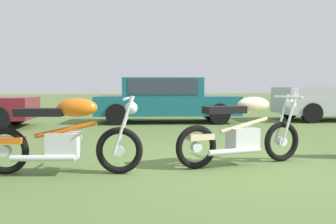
{
  "coord_description": "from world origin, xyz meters",
  "views": [
    {
      "loc": [
        -1.94,
        -4.77,
        1.12
      ],
      "look_at": [
        -0.7,
        2.25,
        0.62
      ],
      "focal_mm": 37.33,
      "sensor_mm": 36.0,
      "label": 1
    }
  ],
  "objects": [
    {
      "name": "ground_plane",
      "position": [
        0.0,
        0.0,
        0.0
      ],
      "size": [
        120.0,
        120.0,
        0.0
      ],
      "primitive_type": "plane",
      "color": "#567038"
    },
    {
      "name": "motorcycle_cream",
      "position": [
        0.0,
        -0.02,
        0.49
      ],
      "size": [
        2.02,
        0.77,
        1.02
      ],
      "rotation": [
        0.0,
        0.0,
        0.18
      ],
      "color": "black",
      "rests_on": "ground"
    },
    {
      "name": "car_teal",
      "position": [
        -0.07,
        6.36,
        0.8
      ],
      "size": [
        4.69,
        2.3,
        1.43
      ],
      "rotation": [
        0.0,
        0.0,
        -0.12
      ],
      "color": "#19606B",
      "rests_on": "ground"
    },
    {
      "name": "motorcycle_orange",
      "position": [
        -2.48,
        -0.13,
        0.49
      ],
      "size": [
        2.07,
        0.67,
        1.02
      ],
      "rotation": [
        0.0,
        0.0,
        -0.16
      ],
      "color": "black",
      "rests_on": "ground"
    }
  ]
}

